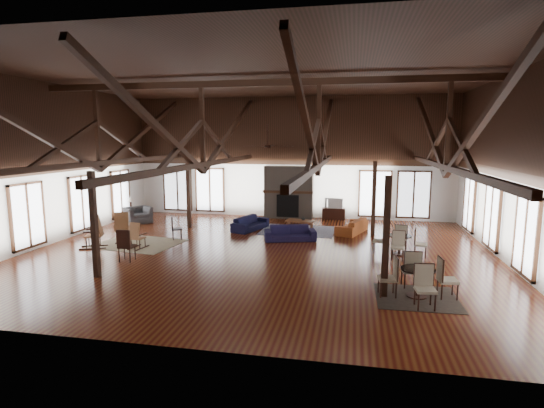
% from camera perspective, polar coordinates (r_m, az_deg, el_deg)
% --- Properties ---
extents(floor, '(16.00, 16.00, 0.00)m').
position_cam_1_polar(floor, '(14.95, -1.69, -6.50)').
color(floor, '#5B2D13').
rests_on(floor, ground).
extents(ceiling, '(16.00, 14.00, 0.02)m').
position_cam_1_polar(ceiling, '(14.57, -1.80, 16.90)').
color(ceiling, black).
rests_on(ceiling, wall_back).
extents(wall_back, '(16.00, 0.02, 6.00)m').
position_cam_1_polar(wall_back, '(21.33, 2.42, 6.24)').
color(wall_back, silver).
rests_on(wall_back, floor).
extents(wall_front, '(16.00, 0.02, 6.00)m').
position_cam_1_polar(wall_front, '(7.81, -13.13, 1.68)').
color(wall_front, silver).
rests_on(wall_front, floor).
extents(wall_left, '(0.02, 14.00, 6.00)m').
position_cam_1_polar(wall_left, '(18.00, -27.54, 4.80)').
color(wall_left, silver).
rests_on(wall_left, floor).
extents(wall_right, '(0.02, 14.00, 6.00)m').
position_cam_1_polar(wall_right, '(14.90, 29.91, 4.01)').
color(wall_right, silver).
rests_on(wall_right, floor).
extents(roof_truss, '(15.60, 14.07, 3.14)m').
position_cam_1_polar(roof_truss, '(14.43, -1.77, 9.13)').
color(roof_truss, black).
rests_on(roof_truss, wall_back).
extents(post_grid, '(8.16, 7.16, 3.05)m').
position_cam_1_polar(post_grid, '(14.63, -1.72, -0.72)').
color(post_grid, black).
rests_on(post_grid, floor).
extents(fireplace, '(2.50, 0.69, 2.60)m').
position_cam_1_polar(fireplace, '(21.15, 2.26, 1.56)').
color(fireplace, '#665A4E').
rests_on(fireplace, floor).
extents(ceiling_fan, '(1.60, 1.60, 0.75)m').
position_cam_1_polar(ceiling_fan, '(13.35, -0.60, 7.90)').
color(ceiling_fan, black).
rests_on(ceiling_fan, roof_truss).
extents(sofa_navy_front, '(2.12, 1.27, 0.58)m').
position_cam_1_polar(sofa_navy_front, '(16.60, 2.46, -3.93)').
color(sofa_navy_front, '#161233').
rests_on(sofa_navy_front, floor).
extents(sofa_navy_left, '(2.11, 1.37, 0.58)m').
position_cam_1_polar(sofa_navy_left, '(18.56, -2.94, -2.59)').
color(sofa_navy_left, black).
rests_on(sofa_navy_left, floor).
extents(sofa_orange, '(2.15, 1.42, 0.59)m').
position_cam_1_polar(sofa_orange, '(18.24, 10.69, -2.92)').
color(sofa_orange, brown).
rests_on(sofa_orange, floor).
extents(coffee_table, '(1.29, 0.81, 0.46)m').
position_cam_1_polar(coffee_table, '(18.34, 3.79, -2.37)').
color(coffee_table, brown).
rests_on(coffee_table, floor).
extents(vase, '(0.18, 0.18, 0.18)m').
position_cam_1_polar(vase, '(18.36, 4.22, -1.91)').
color(vase, '#B2B2B2').
rests_on(vase, coffee_table).
extents(armchair, '(1.50, 1.51, 0.74)m').
position_cam_1_polar(armchair, '(21.01, -17.59, -1.42)').
color(armchair, '#353538').
rests_on(armchair, floor).
extents(side_table_lamp, '(0.46, 0.46, 1.18)m').
position_cam_1_polar(side_table_lamp, '(21.84, -18.41, -0.89)').
color(side_table_lamp, black).
rests_on(side_table_lamp, floor).
extents(rocking_chair_a, '(0.81, 1.03, 1.18)m').
position_cam_1_polar(rocking_chair_a, '(17.24, -19.49, -3.05)').
color(rocking_chair_a, '#915C37').
rests_on(rocking_chair_a, floor).
extents(rocking_chair_b, '(0.50, 0.81, 0.98)m').
position_cam_1_polar(rocking_chair_b, '(16.05, -17.78, -4.16)').
color(rocking_chair_b, '#915C37').
rests_on(rocking_chair_b, floor).
extents(rocking_chair_c, '(1.04, 0.81, 1.19)m').
position_cam_1_polar(rocking_chair_c, '(16.68, -22.57, -3.60)').
color(rocking_chair_c, '#915C37').
rests_on(rocking_chair_c, floor).
extents(side_chair_a, '(0.53, 0.53, 0.93)m').
position_cam_1_polar(side_chair_a, '(17.10, -12.98, -2.92)').
color(side_chair_a, black).
rests_on(side_chair_a, floor).
extents(side_chair_b, '(0.48, 0.48, 1.07)m').
position_cam_1_polar(side_chair_b, '(14.45, -19.14, -4.98)').
color(side_chair_b, black).
rests_on(side_chair_b, floor).
extents(cafe_table_near, '(1.98, 1.98, 1.02)m').
position_cam_1_polar(cafe_table_near, '(11.34, 18.99, -9.30)').
color(cafe_table_near, black).
rests_on(cafe_table_near, floor).
extents(cafe_table_far, '(1.84, 1.84, 0.94)m').
position_cam_1_polar(cafe_table_far, '(15.17, 16.79, -4.82)').
color(cafe_table_far, black).
rests_on(cafe_table_far, floor).
extents(cup_near, '(0.15, 0.15, 0.09)m').
position_cam_1_polar(cup_near, '(11.26, 19.36, -8.01)').
color(cup_near, '#B2B2B2').
rests_on(cup_near, cafe_table_near).
extents(cup_far, '(0.13, 0.13, 0.09)m').
position_cam_1_polar(cup_far, '(15.21, 17.11, -3.82)').
color(cup_far, '#B2B2B2').
rests_on(cup_far, cafe_table_far).
extents(tv_console, '(1.11, 0.41, 0.55)m').
position_cam_1_polar(tv_console, '(21.16, 8.28, -1.29)').
color(tv_console, black).
rests_on(tv_console, floor).
extents(television, '(0.89, 0.23, 0.51)m').
position_cam_1_polar(television, '(21.08, 8.34, 0.13)').
color(television, '#B2B2B2').
rests_on(television, tv_console).
extents(rug_tan, '(3.30, 2.75, 0.01)m').
position_cam_1_polar(rug_tan, '(16.91, -17.55, -5.09)').
color(rug_tan, tan).
rests_on(rug_tan, floor).
extents(rug_navy, '(3.17, 2.41, 0.01)m').
position_cam_1_polar(rug_navy, '(18.42, 3.50, -3.57)').
color(rug_navy, '#1A1F4A').
rests_on(rug_navy, floor).
extents(rug_dark, '(2.03, 1.85, 0.01)m').
position_cam_1_polar(rug_dark, '(11.44, 18.88, -11.81)').
color(rug_dark, black).
rests_on(rug_dark, floor).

